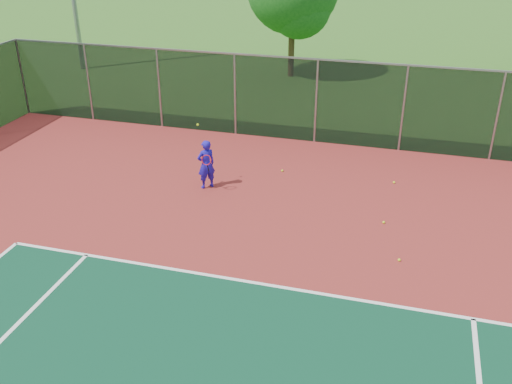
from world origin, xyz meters
TOP-DOWN VIEW (x-y plane):
  - court_apron at (0.00, 2.00)m, footprint 30.00×20.00m
  - fence_back at (0.00, 12.00)m, footprint 30.00×0.06m
  - tennis_player at (-5.46, 7.38)m, footprint 0.65×0.74m
  - practice_ball_1 at (0.02, 9.18)m, footprint 0.07×0.07m
  - practice_ball_4 at (-3.51, 9.11)m, footprint 0.07×0.07m
  - practice_ball_5 at (0.40, 4.81)m, footprint 0.07×0.07m
  - practice_ball_6 at (-0.10, 6.56)m, footprint 0.07×0.07m

SIDE VIEW (x-z plane):
  - court_apron at x=0.00m, z-range 0.00..0.02m
  - practice_ball_1 at x=0.02m, z-range 0.02..0.09m
  - practice_ball_4 at x=-3.51m, z-range 0.02..0.09m
  - practice_ball_5 at x=0.40m, z-range 0.02..0.09m
  - practice_ball_6 at x=-0.10m, z-range 0.02..0.09m
  - tennis_player at x=-5.46m, z-range -0.21..1.78m
  - fence_back at x=0.00m, z-range 0.05..3.08m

